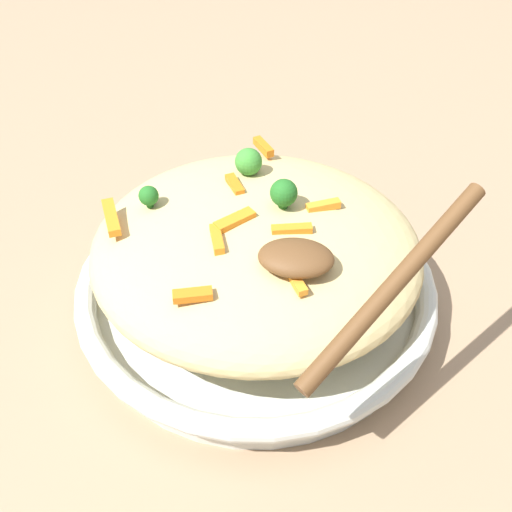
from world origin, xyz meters
name	(u,v)px	position (x,y,z in m)	size (l,w,h in m)	color
ground_plane	(256,308)	(0.00, 0.00, 0.00)	(2.40, 2.40, 0.00)	#9E7F60
serving_bowl	(256,290)	(0.00, 0.00, 0.02)	(0.31, 0.31, 0.04)	silver
pasta_mound	(256,249)	(0.00, 0.00, 0.07)	(0.27, 0.26, 0.07)	#D1BA7A
carrot_piece_0	(217,240)	(-0.03, -0.03, 0.11)	(0.03, 0.01, 0.01)	orange
carrot_piece_1	(292,230)	(0.03, -0.01, 0.11)	(0.03, 0.01, 0.01)	orange
carrot_piece_2	(263,147)	(-0.01, 0.11, 0.10)	(0.03, 0.01, 0.01)	orange
carrot_piece_3	(323,206)	(0.05, 0.02, 0.11)	(0.03, 0.01, 0.01)	orange
carrot_piece_4	(193,295)	(-0.04, -0.09, 0.10)	(0.03, 0.01, 0.01)	orange
carrot_piece_5	(293,276)	(0.03, -0.06, 0.10)	(0.04, 0.01, 0.01)	orange
carrot_piece_6	(235,185)	(-0.02, 0.04, 0.11)	(0.03, 0.01, 0.01)	orange
carrot_piece_7	(111,217)	(-0.12, -0.01, 0.10)	(0.04, 0.01, 0.01)	orange
carrot_piece_8	(235,221)	(-0.02, -0.01, 0.11)	(0.03, 0.01, 0.01)	orange
broccoli_floret_0	(249,162)	(-0.01, 0.07, 0.11)	(0.02, 0.02, 0.03)	#377928
broccoli_floret_1	(284,193)	(0.02, 0.02, 0.12)	(0.02, 0.02, 0.03)	#205B1C
broccoli_floret_2	(149,196)	(-0.09, 0.01, 0.11)	(0.02, 0.02, 0.02)	#205B1C
serving_spoon	(330,267)	(0.06, -0.07, 0.12)	(0.15, 0.14, 0.08)	brown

